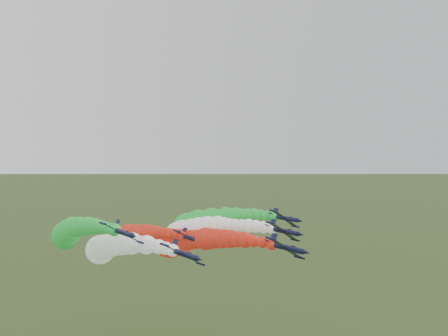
% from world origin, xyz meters
% --- Properties ---
extents(jet_lead, '(14.42, 58.13, 14.88)m').
position_xyz_m(jet_lead, '(-0.15, 21.09, 39.23)').
color(jet_lead, black).
rests_on(jet_lead, ground).
extents(jet_inner_left, '(15.24, 58.96, 15.70)m').
position_xyz_m(jet_inner_left, '(-14.49, 30.61, 38.58)').
color(jet_inner_left, black).
rests_on(jet_inner_left, ground).
extents(jet_inner_right, '(14.62, 58.33, 15.08)m').
position_xyz_m(jet_inner_right, '(7.78, 29.00, 39.88)').
color(jet_inner_right, black).
rests_on(jet_inner_right, ground).
extents(jet_outer_left, '(15.10, 58.82, 15.56)m').
position_xyz_m(jet_outer_left, '(-19.28, 43.35, 40.71)').
color(jet_outer_left, black).
rests_on(jet_outer_left, ground).
extents(jet_outer_right, '(15.13, 58.84, 15.59)m').
position_xyz_m(jet_outer_right, '(16.79, 37.87, 40.14)').
color(jet_outer_right, black).
rests_on(jet_outer_right, ground).
extents(jet_trail, '(15.00, 58.72, 15.46)m').
position_xyz_m(jet_trail, '(0.17, 50.17, 35.96)').
color(jet_trail, black).
rests_on(jet_trail, ground).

